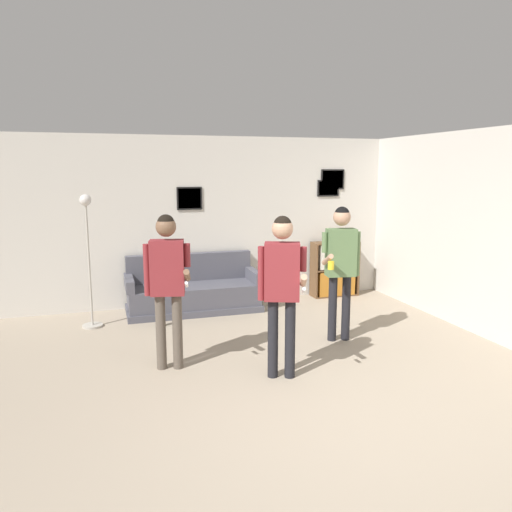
# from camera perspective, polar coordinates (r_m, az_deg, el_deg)

# --- Properties ---
(ground_plane) EXTENTS (20.00, 20.00, 0.00)m
(ground_plane) POSITION_cam_1_polar(r_m,az_deg,el_deg) (4.47, 12.45, -19.51)
(ground_plane) COLOR gray
(wall_back) EXTENTS (7.81, 0.08, 2.70)m
(wall_back) POSITION_cam_1_polar(r_m,az_deg,el_deg) (8.21, -2.99, 4.11)
(wall_back) COLOR beige
(wall_back) RESTS_ON ground_plane
(wall_right) EXTENTS (0.06, 6.93, 2.70)m
(wall_right) POSITION_cam_1_polar(r_m,az_deg,el_deg) (7.39, 22.75, 2.68)
(wall_right) COLOR beige
(wall_right) RESTS_ON ground_plane
(couch) EXTENTS (2.05, 0.80, 0.86)m
(couch) POSITION_cam_1_polar(r_m,az_deg,el_deg) (7.85, -7.19, -4.16)
(couch) COLOR #4C4C56
(couch) RESTS_ON ground_plane
(bookshelf) EXTENTS (0.82, 0.30, 0.95)m
(bookshelf) POSITION_cam_1_polar(r_m,az_deg,el_deg) (8.76, 8.99, -1.48)
(bookshelf) COLOR brown
(bookshelf) RESTS_ON ground_plane
(floor_lamp) EXTENTS (0.28, 0.28, 1.85)m
(floor_lamp) POSITION_cam_1_polar(r_m,az_deg,el_deg) (7.19, -18.61, 0.40)
(floor_lamp) COLOR #ADA89E
(floor_lamp) RESTS_ON ground_plane
(person_player_foreground_left) EXTENTS (0.49, 0.52, 1.71)m
(person_player_foreground_left) POSITION_cam_1_polar(r_m,az_deg,el_deg) (5.44, -10.10, -2.17)
(person_player_foreground_left) COLOR brown
(person_player_foreground_left) RESTS_ON ground_plane
(person_player_foreground_center) EXTENTS (0.47, 0.57, 1.72)m
(person_player_foreground_center) POSITION_cam_1_polar(r_m,az_deg,el_deg) (5.14, 2.99, -2.69)
(person_player_foreground_center) COLOR black
(person_player_foreground_center) RESTS_ON ground_plane
(person_watcher_holding_cup) EXTENTS (0.54, 0.41, 1.72)m
(person_watcher_holding_cup) POSITION_cam_1_polar(r_m,az_deg,el_deg) (6.36, 9.66, -0.33)
(person_watcher_holding_cup) COLOR black
(person_watcher_holding_cup) RESTS_ON ground_plane
(bottle_on_floor) EXTENTS (0.07, 0.07, 0.27)m
(bottle_on_floor) POSITION_cam_1_polar(r_m,az_deg,el_deg) (7.19, -10.61, -7.04)
(bottle_on_floor) COLOR #3D6638
(bottle_on_floor) RESTS_ON ground_plane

